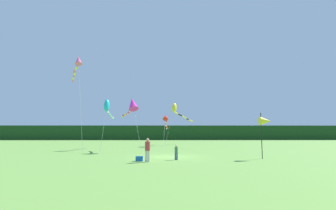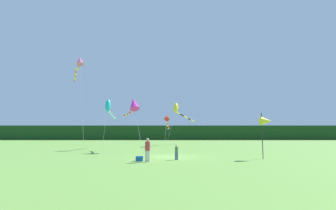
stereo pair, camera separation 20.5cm
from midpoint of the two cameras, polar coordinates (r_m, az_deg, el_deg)
ground_plane at (r=21.80m, az=0.34°, el=-11.62°), size 120.00×120.00×0.00m
distant_treeline at (r=66.70m, az=-0.05°, el=-6.26°), size 108.00×3.96×3.68m
person_adult at (r=18.19m, az=-4.54°, el=-9.80°), size 0.36×0.36×1.65m
person_child at (r=19.48m, az=1.99°, el=-10.45°), size 0.25×0.25×1.11m
cooler_box at (r=18.79m, az=-6.36°, el=-11.94°), size 0.52×0.32×0.35m
banner_flag_pole at (r=21.57m, az=21.26°, el=-3.48°), size 0.90×0.70×3.61m
kite_rainbow at (r=32.92m, az=-19.48°, el=8.82°), size 4.34×7.87×11.27m
kite_yellow at (r=39.83m, az=2.17°, el=-1.09°), size 5.03×9.28×6.72m
kite_cyan at (r=31.95m, az=-13.29°, el=-0.48°), size 0.67×6.52×6.17m
kite_magenta at (r=27.84m, az=-7.84°, el=0.14°), size 2.95×5.22×6.03m
kite_red at (r=37.59m, az=-0.24°, el=-3.27°), size 0.87×9.96×4.87m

